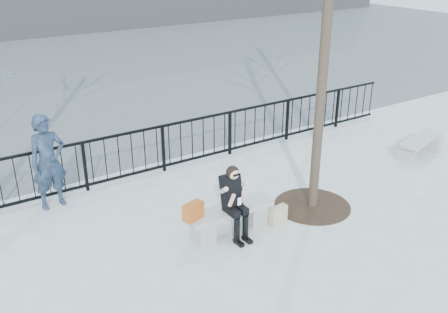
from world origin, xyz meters
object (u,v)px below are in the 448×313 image
seated_woman (235,203)px  standing_man (48,162)px  bench_main (230,217)px  bench_second (421,144)px

seated_woman → standing_man: (-2.37, 2.88, 0.28)m
bench_main → standing_man: 3.66m
bench_main → bench_second: size_ratio=1.08×
standing_man → bench_second: bearing=-23.3°
seated_woman → standing_man: 3.74m
bench_main → bench_second: (5.88, 0.41, -0.02)m
bench_main → standing_man: (-2.37, 2.72, 0.64)m
bench_second → seated_woman: bearing=171.1°
seated_woman → standing_man: size_ratio=0.71×
bench_main → bench_second: bench_main is taller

